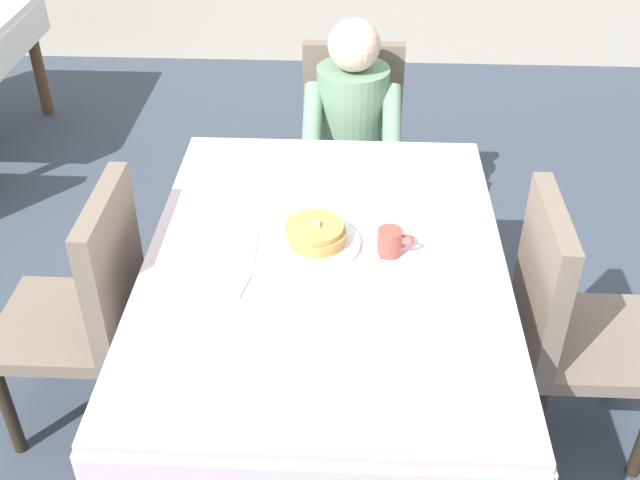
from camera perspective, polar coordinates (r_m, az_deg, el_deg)
ground_plane at (r=2.84m, az=0.31°, el=-13.29°), size 14.00×14.00×0.00m
dining_table_main at (r=2.39m, az=0.36°, el=-2.98°), size 1.12×1.52×0.74m
chair_diner at (r=3.43m, az=2.38°, el=7.64°), size 0.44×0.45×0.93m
diner_person at (r=3.23m, az=2.40°, el=8.52°), size 0.40×0.43×1.12m
chair_right_side at (r=2.56m, az=17.94°, el=-5.47°), size 0.45×0.44×0.93m
chair_left_side at (r=2.60m, az=-16.90°, el=-4.43°), size 0.45×0.44×0.93m
plate_breakfast at (r=2.38m, az=-0.34°, el=-0.22°), size 0.28×0.28×0.02m
breakfast_stack at (r=2.35m, az=-0.30°, el=0.48°), size 0.19×0.19×0.07m
cup_coffee at (r=2.33m, az=5.30°, el=-0.14°), size 0.11×0.08×0.08m
fork_left_of_plate at (r=2.38m, az=-4.93°, el=-0.48°), size 0.02×0.18×0.00m
knife_right_of_plate at (r=2.36m, az=4.24°, el=-0.74°), size 0.03×0.20×0.00m
spoon_near_edge at (r=2.14m, az=-1.39°, el=-5.15°), size 0.15×0.04×0.00m
napkin_folded at (r=2.25m, az=-7.63°, el=-3.09°), size 0.19×0.15×0.01m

